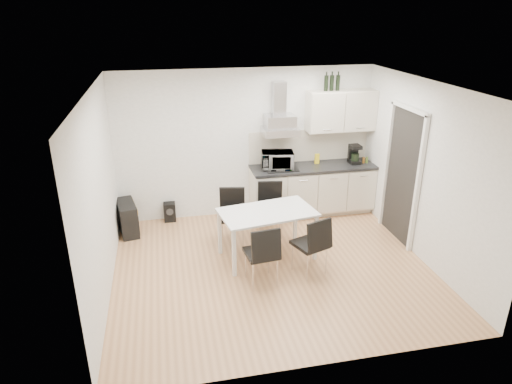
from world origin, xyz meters
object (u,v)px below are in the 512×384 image
(kitchenette, at_px, (314,170))
(chair_near_right, at_px, (310,245))
(chair_far_right, at_px, (271,210))
(chair_near_left, at_px, (261,254))
(guitar_amp, at_px, (127,218))
(floor_speaker, at_px, (170,212))
(dining_table, at_px, (267,216))
(chair_far_left, at_px, (232,217))

(kitchenette, bearing_deg, chair_near_right, -109.66)
(chair_near_right, bearing_deg, chair_far_right, 81.56)
(chair_near_left, xyz_separation_m, guitar_amp, (-1.86, 1.91, -0.17))
(chair_near_right, xyz_separation_m, floor_speaker, (-1.88, 2.12, -0.27))
(chair_near_right, bearing_deg, kitchenette, 49.88)
(kitchenette, xyz_separation_m, chair_far_right, (-0.96, -0.71, -0.39))
(chair_near_right, distance_m, floor_speaker, 2.85)
(kitchenette, height_order, guitar_amp, kitchenette)
(dining_table, height_order, chair_far_right, chair_far_right)
(dining_table, relative_size, chair_far_right, 1.68)
(chair_near_left, xyz_separation_m, chair_near_right, (0.72, 0.11, 0.00))
(dining_table, height_order, guitar_amp, dining_table)
(kitchenette, xyz_separation_m, chair_far_left, (-1.62, -0.84, -0.39))
(chair_far_left, xyz_separation_m, guitar_amp, (-1.66, 0.69, -0.17))
(kitchenette, height_order, chair_far_left, kitchenette)
(dining_table, distance_m, floor_speaker, 2.15)
(chair_far_right, distance_m, chair_near_right, 1.27)
(kitchenette, height_order, chair_near_right, kitchenette)
(chair_far_left, relative_size, chair_far_right, 1.00)
(dining_table, distance_m, chair_near_left, 0.74)
(kitchenette, relative_size, floor_speaker, 7.49)
(kitchenette, distance_m, chair_far_left, 1.87)
(floor_speaker, bearing_deg, chair_near_right, -46.45)
(dining_table, xyz_separation_m, chair_near_left, (-0.24, -0.67, -0.23))
(chair_near_right, xyz_separation_m, guitar_amp, (-2.58, 1.80, -0.17))
(chair_near_right, relative_size, guitar_amp, 1.29)
(dining_table, height_order, chair_near_right, chair_near_right)
(kitchenette, relative_size, dining_table, 1.70)
(chair_near_right, bearing_deg, guitar_amp, 124.68)
(kitchenette, relative_size, chair_far_left, 2.86)
(chair_far_left, bearing_deg, chair_near_left, 109.89)
(chair_far_right, relative_size, floor_speaker, 2.62)
(dining_table, xyz_separation_m, chair_near_right, (0.49, -0.56, -0.23))
(chair_near_right, bearing_deg, floor_speaker, 111.21)
(chair_far_left, xyz_separation_m, floor_speaker, (-0.96, 1.01, -0.27))
(kitchenette, bearing_deg, guitar_amp, -177.32)
(floor_speaker, bearing_deg, kitchenette, -1.79)
(chair_near_left, height_order, chair_near_right, same)
(dining_table, xyz_separation_m, floor_speaker, (-1.40, 1.56, -0.50))
(chair_far_right, bearing_deg, dining_table, 81.59)
(chair_far_right, height_order, floor_speaker, chair_far_right)
(chair_near_left, height_order, guitar_amp, chair_near_left)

